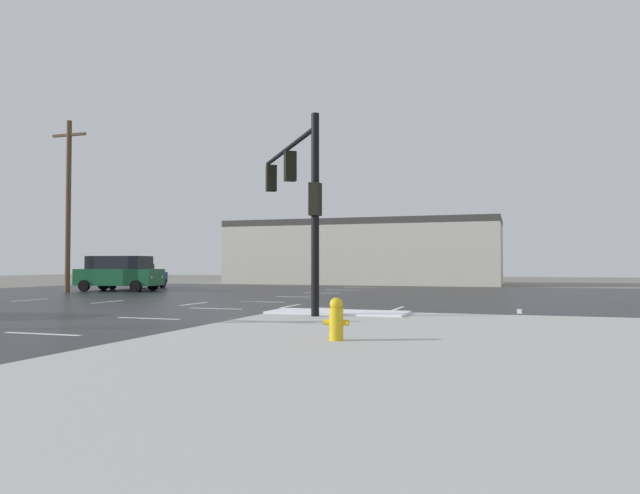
{
  "coord_description": "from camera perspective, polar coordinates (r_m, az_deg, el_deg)",
  "views": [
    {
      "loc": [
        9.89,
        -20.62,
        1.54
      ],
      "look_at": [
        -0.05,
        9.78,
        2.5
      ],
      "focal_mm": 33.59,
      "sensor_mm": 36.0,
      "label": 1
    }
  ],
  "objects": [
    {
      "name": "strip_building_background",
      "position": [
        48.1,
        4.19,
        -0.53
      ],
      "size": [
        21.25,
        8.0,
        5.05
      ],
      "color": "beige",
      "rests_on": "ground_plane"
    },
    {
      "name": "suv_green",
      "position": [
        36.72,
        -18.58,
        -2.32
      ],
      "size": [
        4.97,
        2.54,
        2.03
      ],
      "rotation": [
        0.0,
        0.0,
        0.1
      ],
      "color": "#195933",
      "rests_on": "road_asphalt"
    },
    {
      "name": "traffic_signal_mast",
      "position": [
        18.23,
        -2.1,
        5.84
      ],
      "size": [
        3.75,
        5.23,
        5.57
      ],
      "rotation": [
        0.0,
        0.0,
        2.19
      ],
      "color": "black",
      "rests_on": "sidewalk_corner"
    },
    {
      "name": "ground_plane",
      "position": [
        22.92,
        -7.53,
        -5.55
      ],
      "size": [
        120.0,
        120.0,
        0.0
      ],
      "primitive_type": "plane",
      "color": "slate"
    },
    {
      "name": "utility_pole_far",
      "position": [
        36.31,
        -22.85,
        3.94
      ],
      "size": [
        2.2,
        0.28,
        9.62
      ],
      "color": "brown",
      "rests_on": "ground_plane"
    },
    {
      "name": "road_asphalt",
      "position": [
        22.92,
        -7.53,
        -5.52
      ],
      "size": [
        44.0,
        44.0,
        0.02
      ],
      "primitive_type": "cube",
      "color": "#232326",
      "rests_on": "ground_plane"
    },
    {
      "name": "snow_strip_curbside",
      "position": [
        17.38,
        1.72,
        -6.23
      ],
      "size": [
        4.0,
        1.6,
        0.06
      ],
      "primitive_type": "cube",
      "color": "white",
      "rests_on": "sidewalk_corner"
    },
    {
      "name": "sedan_blue",
      "position": [
        40.19,
        -17.05,
        -2.62
      ],
      "size": [
        2.33,
        4.65,
        1.58
      ],
      "rotation": [
        0.0,
        0.0,
        1.66
      ],
      "color": "navy",
      "rests_on": "road_asphalt"
    },
    {
      "name": "lane_markings",
      "position": [
        21.17,
        -6.19,
        -5.81
      ],
      "size": [
        36.15,
        36.15,
        0.01
      ],
      "color": "silver",
      "rests_on": "road_asphalt"
    },
    {
      "name": "fire_hydrant",
      "position": [
        11.17,
        1.56,
        -6.86
      ],
      "size": [
        0.48,
        0.26,
        0.79
      ],
      "color": "gold",
      "rests_on": "sidewalk_corner"
    }
  ]
}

